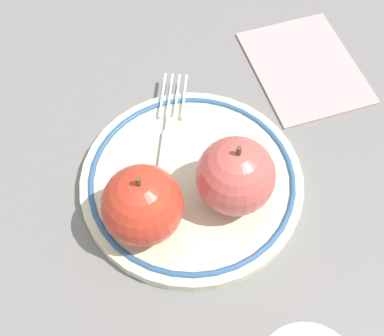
% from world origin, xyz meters
% --- Properties ---
extents(ground_plane, '(2.00, 2.00, 0.00)m').
position_xyz_m(ground_plane, '(0.00, 0.00, 0.00)').
color(ground_plane, slate).
extents(plate, '(0.23, 0.23, 0.02)m').
position_xyz_m(plate, '(0.02, -0.00, 0.01)').
color(plate, beige).
rests_on(plate, ground_plane).
extents(apple_red_whole, '(0.07, 0.07, 0.08)m').
position_xyz_m(apple_red_whole, '(0.05, -0.03, 0.05)').
color(apple_red_whole, '#C7534C').
rests_on(apple_red_whole, plate).
extents(apple_second_whole, '(0.07, 0.07, 0.08)m').
position_xyz_m(apple_second_whole, '(-0.04, -0.04, 0.05)').
color(apple_second_whole, red).
rests_on(apple_second_whole, plate).
extents(fork, '(0.07, 0.17, 0.00)m').
position_xyz_m(fork, '(-0.00, 0.05, 0.02)').
color(fork, silver).
rests_on(fork, plate).
extents(napkin_folded, '(0.13, 0.16, 0.01)m').
position_xyz_m(napkin_folded, '(0.18, 0.13, 0.00)').
color(napkin_folded, '#BF9593').
rests_on(napkin_folded, ground_plane).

